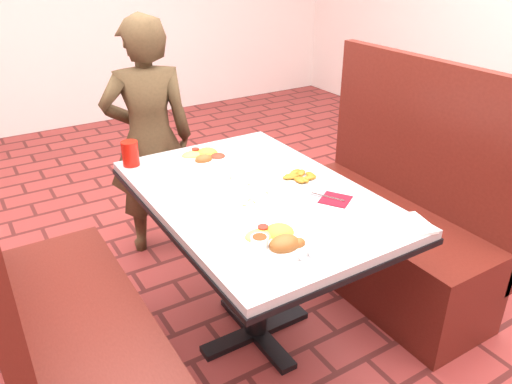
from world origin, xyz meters
The scene contains 14 objects.
dining_table centered at (0.00, 0.00, 0.65)m, with size 0.81×1.21×0.75m.
booth_bench_left centered at (-0.80, 0.00, 0.33)m, with size 0.47×1.20×1.17m.
booth_bench_right centered at (0.80, 0.00, 0.33)m, with size 0.47×1.20×1.17m.
diner_person centered at (-0.08, 0.98, 0.68)m, with size 0.49×0.32×1.35m, color brown.
near_dinner_plate centered at (-0.14, -0.36, 0.78)m, with size 0.25×0.25×0.08m.
far_dinner_plate centered at (-0.02, 0.42, 0.77)m, with size 0.24×0.24×0.06m.
plantain_plate centered at (0.22, -0.01, 0.76)m, with size 0.20×0.20×0.03m.
maroon_napkin centered at (0.23, -0.22, 0.75)m, with size 0.11×0.11×0.00m, color maroon.
spoon_utensil centered at (0.21, -0.19, 0.76)m, with size 0.01×0.14×0.00m, color silver.
red_tumbler centered at (-0.34, 0.53, 0.81)m, with size 0.08×0.08×0.11m, color #BA150C.
paper_napkin centered at (0.29, -0.51, 0.76)m, with size 0.20×0.15×0.01m, color white.
knife_utensil centered at (-0.12, -0.41, 0.76)m, with size 0.01×0.18×0.00m, color silver.
fork_utensil centered at (-0.07, -0.43, 0.76)m, with size 0.01×0.16×0.00m, color silver.
lettuce_shreds centered at (0.04, 0.06, 0.75)m, with size 0.28×0.32×0.00m, color #78B448, non-canonical shape.
Camera 1 is at (-0.95, -1.53, 1.65)m, focal length 35.00 mm.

